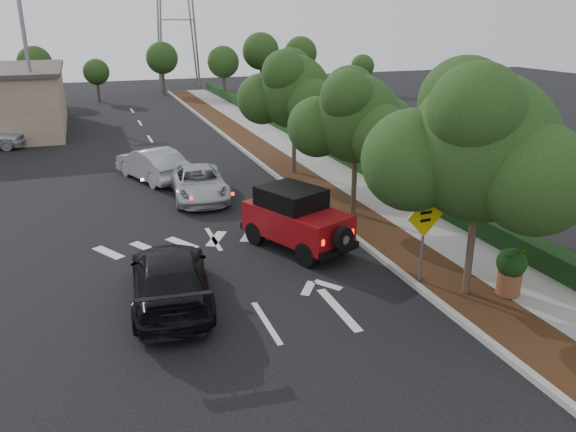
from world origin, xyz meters
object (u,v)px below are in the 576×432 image
red_jeep (293,218)px  silver_suv_ahead (199,183)px  speed_hump_sign (424,227)px  black_suv_oncoming (170,277)px

red_jeep → silver_suv_ahead: bearing=83.1°
red_jeep → speed_hump_sign: bearing=-81.0°
silver_suv_ahead → black_suv_oncoming: 9.28m
silver_suv_ahead → speed_hump_sign: (4.30, -10.30, 1.12)m
red_jeep → silver_suv_ahead: 6.69m
silver_suv_ahead → black_suv_oncoming: (-2.56, -8.91, 0.07)m
silver_suv_ahead → black_suv_oncoming: size_ratio=0.94×
silver_suv_ahead → speed_hump_sign: 11.22m
red_jeep → silver_suv_ahead: red_jeep is taller
silver_suv_ahead → speed_hump_sign: bearing=-63.2°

